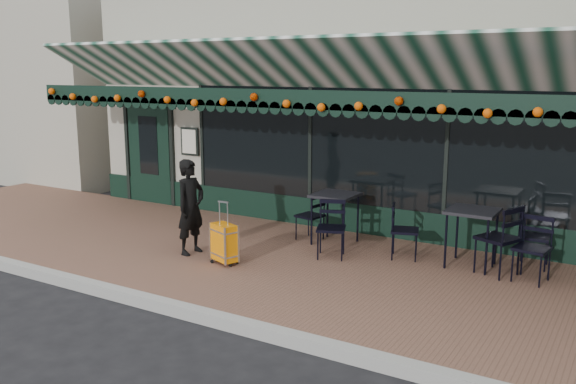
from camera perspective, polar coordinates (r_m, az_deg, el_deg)
The scene contains 15 objects.
ground at distance 7.28m, azimuth -6.36°, elevation -12.07°, with size 80.00×80.00×0.00m, color black.
sidewalk at distance 8.82m, azimuth 1.56°, elevation -7.23°, with size 18.00×4.00×0.15m, color brown.
curb at distance 7.20m, azimuth -6.76°, elevation -11.73°, with size 18.00×0.16×0.15m, color #9E9E99.
restaurant_building at distance 13.76m, azimuth 13.76°, elevation 8.51°, with size 12.00×9.60×4.50m.
neighbor_building_left at distance 21.65m, azimuth -21.50°, elevation 9.34°, with size 12.00×8.00×4.80m, color #A8A493.
woman at distance 9.24m, azimuth -9.10°, elevation -1.38°, with size 0.52×0.34×1.44m, color black.
suitcase at distance 8.78m, azimuth -5.99°, elevation -4.78°, with size 0.45×0.35×0.91m.
cafe_table_a at distance 8.89m, azimuth 16.89°, elevation -2.10°, with size 0.67×0.67×0.83m.
cafe_table_b at distance 9.68m, azimuth 4.44°, elevation -0.63°, with size 0.66×0.66×0.81m.
chair_a_left at distance 8.73m, azimuth 19.04°, elevation -4.19°, with size 0.49×0.49×0.98m, color black, non-canonical shape.
chair_a_right at distance 9.24m, azimuth 22.06°, elevation -3.94°, with size 0.43×0.43×0.86m, color black, non-canonical shape.
chair_a_front at distance 8.60m, azimuth 21.87°, elevation -5.00°, with size 0.44×0.44×0.87m, color black, non-canonical shape.
chair_b_left at distance 9.94m, azimuth 2.06°, elevation -2.29°, with size 0.39×0.39×0.78m, color black, non-canonical shape.
chair_b_right at distance 9.13m, azimuth 10.89°, elevation -3.61°, with size 0.41×0.41×0.82m, color black, non-canonical shape.
chair_b_front at distance 9.02m, azimuth 4.06°, elevation -3.49°, with size 0.43×0.43×0.86m, color black, non-canonical shape.
Camera 1 is at (4.09, -5.29, 2.90)m, focal length 38.00 mm.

